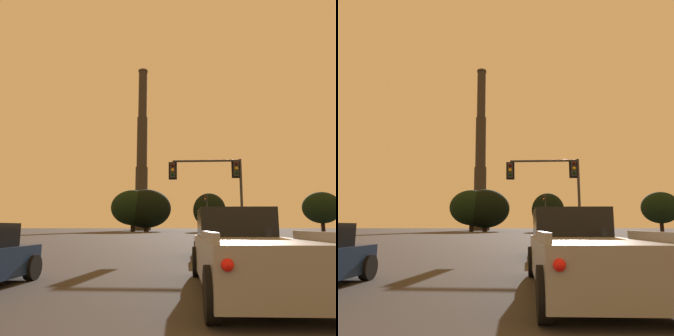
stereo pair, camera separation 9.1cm
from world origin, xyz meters
TOP-DOWN VIEW (x-y plane):
  - sedan_right_lane_front at (3.19, 14.44)m, footprint 1.99×4.71m
  - pickup_truck_right_lane_second at (3.12, 6.90)m, footprint 2.28×5.54m
  - traffic_light_far_right at (5.26, 55.54)m, footprint 0.78×0.50m
  - traffic_light_overhead_right at (3.93, 21.74)m, footprint 5.13×0.50m
  - smokestack at (-14.85, 120.79)m, footprint 7.38×7.38m
  - treeline_left_mid at (8.08, 88.52)m, footprint 8.73×7.86m
  - treeline_far_right at (-13.08, 91.39)m, footprint 12.47×11.22m
  - treeline_center_right at (37.88, 89.12)m, footprint 9.95×8.96m
  - treeline_far_left at (-9.35, 91.94)m, footprint 13.89×12.50m

SIDE VIEW (x-z plane):
  - sedan_right_lane_front at x=3.19m, z-range -0.05..1.38m
  - pickup_truck_right_lane_second at x=3.12m, z-range -0.11..1.71m
  - traffic_light_far_right at x=5.26m, z-range 1.02..7.71m
  - traffic_light_overhead_right at x=3.93m, z-range 1.56..7.49m
  - treeline_left_mid at x=8.08m, z-range 0.53..10.84m
  - treeline_center_right at x=37.88m, z-range 1.07..11.61m
  - treeline_far_left at x=-9.35m, z-range 0.49..12.30m
  - treeline_far_right at x=-13.08m, z-range 0.84..12.44m
  - smokestack at x=-14.85m, z-range -6.87..56.12m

